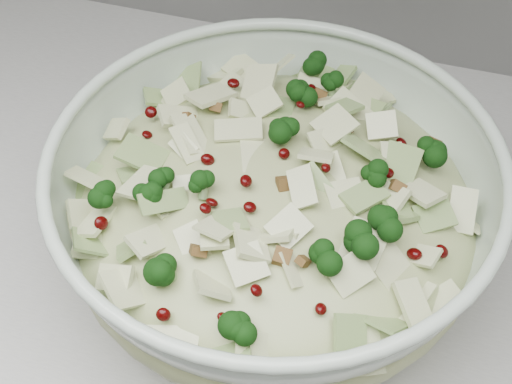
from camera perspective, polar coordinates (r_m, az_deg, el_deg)
mixing_bowl at (r=0.64m, az=1.46°, el=-1.67°), size 0.44×0.44×0.16m
salad at (r=0.62m, az=1.51°, el=-0.16°), size 0.40×0.40×0.16m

